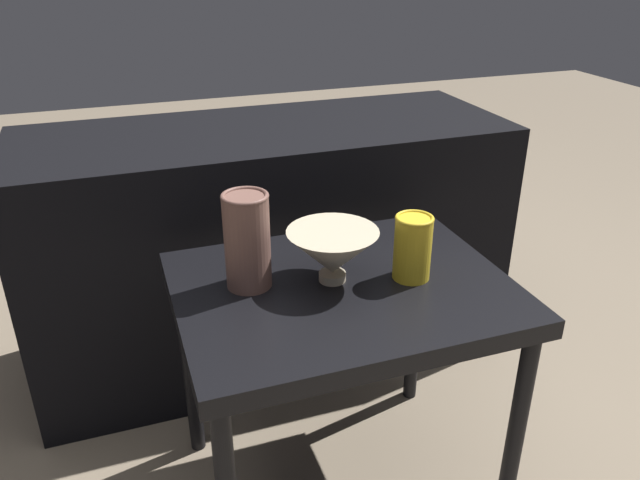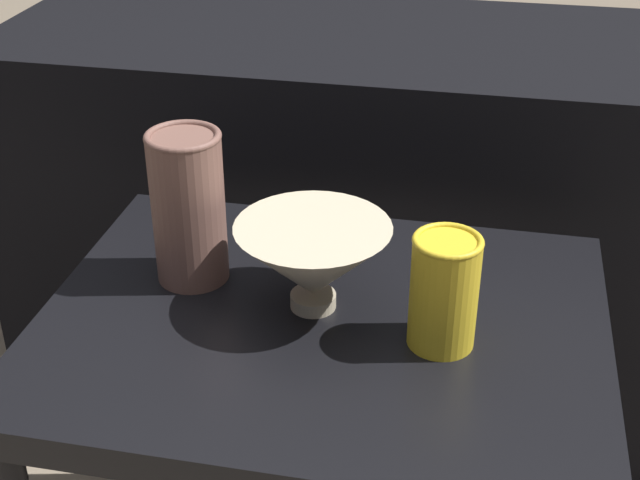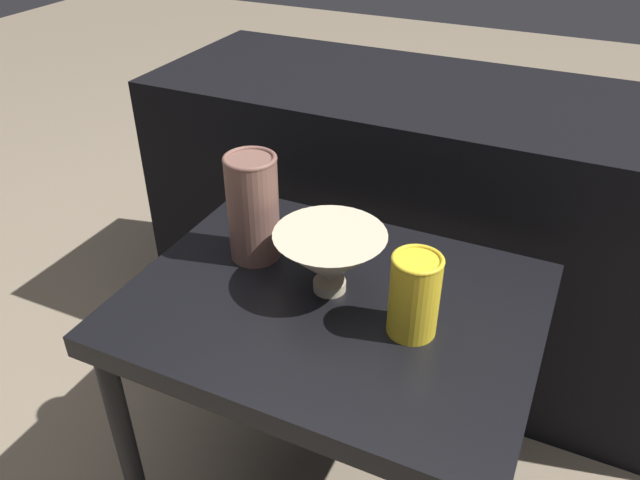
# 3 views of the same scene
# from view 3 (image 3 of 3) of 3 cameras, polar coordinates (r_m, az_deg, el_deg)

# --- Properties ---
(table) EXTENTS (0.67, 0.52, 0.54)m
(table) POSITION_cam_3_polar(r_m,az_deg,el_deg) (1.07, 1.12, -8.00)
(table) COLOR black
(table) RESTS_ON ground_plane
(couch_backdrop) EXTENTS (1.34, 0.50, 0.71)m
(couch_backdrop) POSITION_cam_3_polar(r_m,az_deg,el_deg) (1.60, 9.73, 1.35)
(couch_backdrop) COLOR black
(couch_backdrop) RESTS_ON ground_plane
(bowl) EXTENTS (0.18, 0.18, 0.11)m
(bowl) POSITION_cam_3_polar(r_m,az_deg,el_deg) (1.01, 0.90, -1.69)
(bowl) COLOR #C1B293
(bowl) RESTS_ON table
(vase_textured_left) EXTENTS (0.09, 0.09, 0.20)m
(vase_textured_left) POSITION_cam_3_polar(r_m,az_deg,el_deg) (1.09, -6.15, 3.04)
(vase_textured_left) COLOR brown
(vase_textured_left) RESTS_ON table
(vase_colorful_right) EXTENTS (0.08, 0.08, 0.14)m
(vase_colorful_right) POSITION_cam_3_polar(r_m,az_deg,el_deg) (0.94, 8.62, -4.93)
(vase_colorful_right) COLOR gold
(vase_colorful_right) RESTS_ON table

